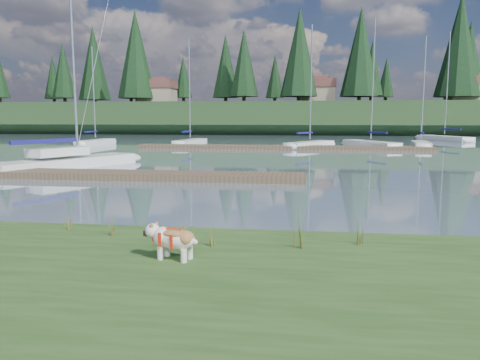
# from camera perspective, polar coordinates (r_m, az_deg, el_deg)

# --- Properties ---
(ground) EXTENTS (200.00, 200.00, 0.00)m
(ground) POSITION_cam_1_polar(r_m,az_deg,el_deg) (41.85, 2.40, 3.83)
(ground) COLOR slate
(ground) RESTS_ON ground
(bank) EXTENTS (60.00, 9.00, 0.35)m
(bank) POSITION_cam_1_polar(r_m,az_deg,el_deg) (7.26, -25.73, -14.47)
(bank) COLOR #2E4E1F
(bank) RESTS_ON ground
(ridge) EXTENTS (200.00, 20.00, 5.00)m
(ridge) POSITION_cam_1_polar(r_m,az_deg,el_deg) (84.66, 5.11, 7.45)
(ridge) COLOR black
(ridge) RESTS_ON ground
(bulldog) EXTENTS (1.02, 0.54, 0.60)m
(bulldog) POSITION_cam_1_polar(r_m,az_deg,el_deg) (8.30, -8.13, -7.01)
(bulldog) COLOR silver
(bulldog) RESTS_ON bank
(sailboat_main) EXTENTS (5.79, 9.74, 14.02)m
(sailboat_main) POSITION_cam_1_polar(r_m,az_deg,el_deg) (28.06, -19.25, 2.36)
(sailboat_main) COLOR silver
(sailboat_main) RESTS_ON ground
(dock_near) EXTENTS (16.00, 2.00, 0.30)m
(dock_near) POSITION_cam_1_polar(r_m,az_deg,el_deg) (22.18, -13.08, 0.58)
(dock_near) COLOR #4C3D2C
(dock_near) RESTS_ON ground
(dock_far) EXTENTS (26.00, 2.20, 0.30)m
(dock_far) POSITION_cam_1_polar(r_m,az_deg,el_deg) (41.70, 5.14, 4.00)
(dock_far) COLOR #4C3D2C
(dock_far) RESTS_ON ground
(sailboat_bg_0) EXTENTS (1.86, 6.73, 9.79)m
(sailboat_bg_0) POSITION_cam_1_polar(r_m,az_deg,el_deg) (49.42, -16.85, 4.48)
(sailboat_bg_0) COLOR silver
(sailboat_bg_0) RESTS_ON ground
(sailboat_bg_1) EXTENTS (2.31, 7.08, 10.49)m
(sailboat_bg_1) POSITION_cam_1_polar(r_m,az_deg,el_deg) (47.86, -5.81, 4.68)
(sailboat_bg_1) COLOR silver
(sailboat_bg_1) RESTS_ON ground
(sailboat_bg_2) EXTENTS (5.17, 7.01, 11.15)m
(sailboat_bg_2) POSITION_cam_1_polar(r_m,az_deg,el_deg) (44.23, 8.95, 4.38)
(sailboat_bg_2) COLOR silver
(sailboat_bg_2) RESTS_ON ground
(sailboat_bg_3) EXTENTS (5.12, 7.96, 11.93)m
(sailboat_bg_3) POSITION_cam_1_polar(r_m,az_deg,el_deg) (46.27, 15.14, 4.34)
(sailboat_bg_3) COLOR silver
(sailboat_bg_3) RESTS_ON ground
(sailboat_bg_4) EXTENTS (2.28, 6.86, 10.08)m
(sailboat_bg_4) POSITION_cam_1_polar(r_m,az_deg,el_deg) (46.51, 21.10, 4.11)
(sailboat_bg_4) COLOR silver
(sailboat_bg_4) RESTS_ON ground
(sailboat_bg_5) EXTENTS (5.25, 9.00, 12.81)m
(sailboat_bg_5) POSITION_cam_1_polar(r_m,az_deg,el_deg) (61.81, 23.17, 4.76)
(sailboat_bg_5) COLOR silver
(sailboat_bg_5) RESTS_ON ground
(weed_0) EXTENTS (0.17, 0.14, 0.62)m
(weed_0) POSITION_cam_1_polar(r_m,az_deg,el_deg) (10.17, -15.44, -5.13)
(weed_0) COLOR #475B23
(weed_0) RESTS_ON bank
(weed_1) EXTENTS (0.17, 0.14, 0.40)m
(weed_1) POSITION_cam_1_polar(r_m,az_deg,el_deg) (9.89, -6.26, -5.82)
(weed_1) COLOR #475B23
(weed_1) RESTS_ON bank
(weed_2) EXTENTS (0.17, 0.14, 0.79)m
(weed_2) POSITION_cam_1_polar(r_m,az_deg,el_deg) (8.96, 7.28, -6.19)
(weed_2) COLOR #475B23
(weed_2) RESTS_ON bank
(weed_3) EXTENTS (0.17, 0.14, 0.52)m
(weed_3) POSITION_cam_1_polar(r_m,az_deg,el_deg) (10.98, -20.30, -4.63)
(weed_3) COLOR #475B23
(weed_3) RESTS_ON bank
(weed_4) EXTENTS (0.17, 0.14, 0.43)m
(weed_4) POSITION_cam_1_polar(r_m,az_deg,el_deg) (9.06, -3.19, -6.95)
(weed_4) COLOR #475B23
(weed_4) RESTS_ON bank
(weed_5) EXTENTS (0.17, 0.14, 0.55)m
(weed_5) POSITION_cam_1_polar(r_m,az_deg,el_deg) (9.46, 14.62, -6.26)
(weed_5) COLOR #475B23
(weed_5) RESTS_ON bank
(mud_lip) EXTENTS (60.00, 0.50, 0.14)m
(mud_lip) POSITION_cam_1_polar(r_m,az_deg,el_deg) (11.03, -13.02, -6.95)
(mud_lip) COLOR #33281C
(mud_lip) RESTS_ON ground
(conifer_1) EXTENTS (4.40, 4.40, 11.30)m
(conifer_1) POSITION_cam_1_polar(r_m,az_deg,el_deg) (93.87, -20.71, 12.39)
(conifer_1) COLOR #382619
(conifer_1) RESTS_ON ridge
(conifer_2) EXTENTS (6.60, 6.60, 16.05)m
(conifer_2) POSITION_cam_1_polar(r_m,az_deg,el_deg) (85.31, -12.57, 14.74)
(conifer_2) COLOR #382619
(conifer_2) RESTS_ON ridge
(conifer_3) EXTENTS (4.84, 4.84, 12.25)m
(conifer_3) POSITION_cam_1_polar(r_m,az_deg,el_deg) (85.18, -1.77, 13.70)
(conifer_3) COLOR #382619
(conifer_3) RESTS_ON ridge
(conifer_4) EXTENTS (6.16, 6.16, 15.10)m
(conifer_4) POSITION_cam_1_polar(r_m,az_deg,el_deg) (78.25, 7.24, 15.18)
(conifer_4) COLOR #382619
(conifer_4) RESTS_ON ridge
(conifer_5) EXTENTS (3.96, 3.96, 10.35)m
(conifer_5) POSITION_cam_1_polar(r_m,az_deg,el_deg) (82.72, 15.80, 12.97)
(conifer_5) COLOR #382619
(conifer_5) RESTS_ON ridge
(conifer_6) EXTENTS (7.04, 7.04, 17.00)m
(conifer_6) POSITION_cam_1_polar(r_m,az_deg,el_deg) (83.91, 25.20, 14.64)
(conifer_6) COLOR #382619
(conifer_6) RESTS_ON ridge
(house_0) EXTENTS (6.30, 5.30, 4.65)m
(house_0) POSITION_cam_1_polar(r_m,az_deg,el_deg) (85.68, -10.07, 10.59)
(house_0) COLOR gray
(house_0) RESTS_ON ridge
(house_1) EXTENTS (6.30, 5.30, 4.65)m
(house_1) POSITION_cam_1_polar(r_m,az_deg,el_deg) (82.72, 9.32, 10.71)
(house_1) COLOR gray
(house_1) RESTS_ON ridge
(house_2) EXTENTS (6.30, 5.30, 4.65)m
(house_2) POSITION_cam_1_polar(r_m,az_deg,el_deg) (84.84, 26.04, 9.97)
(house_2) COLOR gray
(house_2) RESTS_ON ridge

